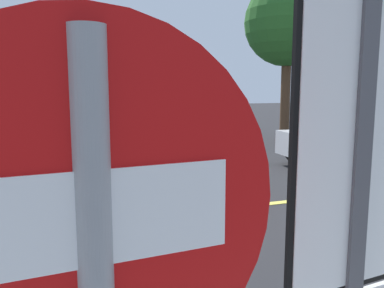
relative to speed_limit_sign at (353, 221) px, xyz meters
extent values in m
plane|color=#262628|center=(0.04, 5.31, -1.76)|extent=(80.00, 80.00, 0.00)
cube|color=#E0D14C|center=(3.04, 5.31, -1.76)|extent=(28.00, 0.16, 0.01)
cylinder|color=red|center=(-0.85, -0.28, 0.20)|extent=(0.76, 0.08, 0.76)
cube|color=white|center=(-0.85, -0.28, 0.20)|extent=(0.53, 0.07, 0.18)
cube|color=white|center=(0.00, 0.00, 0.26)|extent=(0.50, 0.08, 0.95)
cube|color=black|center=(0.00, 0.00, 0.26)|extent=(0.54, 0.08, 0.99)
cube|color=white|center=(7.07, 7.65, -1.12)|extent=(4.35, 2.08, 0.65)
cube|color=black|center=(7.28, 7.64, -0.46)|extent=(2.13, 1.74, 0.65)
cylinder|color=black|center=(5.57, 6.81, -1.44)|extent=(0.65, 0.25, 0.64)
cylinder|color=black|center=(5.67, 8.66, -1.44)|extent=(0.65, 0.25, 0.64)
cylinder|color=black|center=(8.56, 8.50, -1.44)|extent=(0.65, 0.25, 0.64)
cube|color=red|center=(-0.20, 5.94, -1.10)|extent=(4.31, 2.13, 0.68)
cube|color=black|center=(-0.41, 5.96, -0.42)|extent=(2.14, 1.72, 0.68)
cylinder|color=black|center=(1.29, 6.67, -1.44)|extent=(0.66, 0.28, 0.64)
cylinder|color=black|center=(1.12, 4.94, -1.44)|extent=(0.66, 0.28, 0.64)
cylinder|color=black|center=(-1.53, 6.95, -1.44)|extent=(0.66, 0.28, 0.64)
cylinder|color=black|center=(-1.70, 5.21, -1.44)|extent=(0.66, 0.28, 0.64)
cylinder|color=#513823|center=(7.64, 12.41, 0.09)|extent=(0.37, 0.37, 3.69)
sphere|color=#286023|center=(7.64, 12.41, 2.84)|extent=(3.30, 3.30, 3.30)
camera|label=1|loc=(-0.90, -0.99, 0.43)|focal=36.91mm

